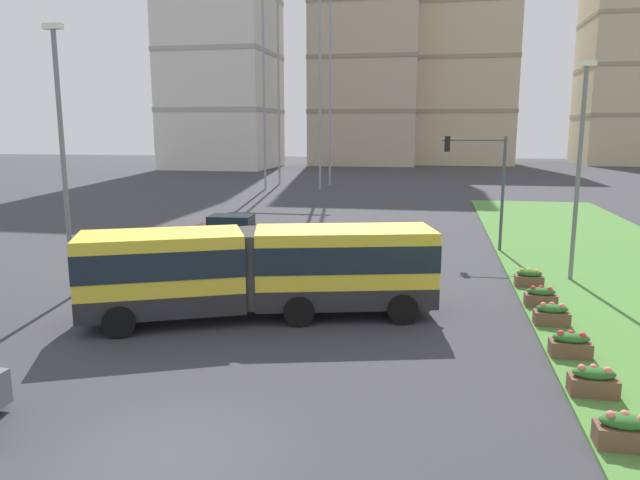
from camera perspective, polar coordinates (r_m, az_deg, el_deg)
ground_plane at (r=12.72m, az=-14.71°, el=-19.52°), size 260.00×260.00×0.00m
articulated_bus at (r=20.14m, az=-5.64°, el=-2.87°), size 11.91×6.26×3.00m
car_maroon_sedan at (r=33.84m, az=-8.29°, el=0.97°), size 4.49×2.21×1.58m
flower_planter_0 at (r=13.78m, az=27.09°, el=-15.91°), size 1.10×0.56×0.74m
flower_planter_1 at (r=15.92m, az=24.67°, el=-12.13°), size 1.10×0.56×0.74m
flower_planter_2 at (r=18.18m, az=22.83°, el=-9.18°), size 1.10×0.56×0.74m
flower_planter_3 at (r=20.79m, az=21.28°, el=-6.63°), size 1.10×0.56×0.74m
flower_planter_4 at (r=22.79m, az=20.35°, el=-5.10°), size 1.10×0.56×0.74m
flower_planter_5 at (r=25.47m, az=19.35°, el=-3.43°), size 1.10×0.56×0.74m
traffic_light_far_right at (r=32.03m, az=15.32°, el=6.16°), size 3.27×0.28×5.98m
streetlight_left at (r=24.10m, az=-23.38°, el=7.64°), size 0.70×0.28×10.00m
streetlight_median at (r=26.68m, az=23.53°, el=6.71°), size 0.70×0.28×8.98m
apartment_tower_westcentre at (r=114.05m, az=4.53°, el=21.09°), size 18.88×16.54×54.60m
apartment_tower_centre at (r=116.53m, az=13.14°, el=16.20°), size 20.21×14.47×36.79m
apartment_tower_eastcentre at (r=126.73m, az=27.95°, el=18.04°), size 16.61×16.91×50.93m
transmission_pylon at (r=67.57m, az=-2.14°, el=20.03°), size 9.00×6.24×32.11m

